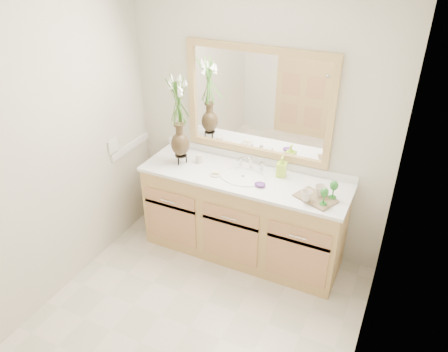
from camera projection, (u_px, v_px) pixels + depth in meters
The scene contains 19 objects.
floor at pixel (190, 327), 3.39m from camera, with size 2.60×2.60×0.00m, color beige.
wall_back at pixel (258, 125), 3.81m from camera, with size 2.40×0.02×2.40m, color beige.
wall_left at pixel (43, 160), 3.24m from camera, with size 0.02×2.60×2.40m, color beige.
wall_right at pixel (376, 249), 2.35m from camera, with size 0.02×2.60×2.40m, color beige.
vanity at pixel (243, 217), 3.99m from camera, with size 1.80×0.55×0.80m.
counter at pixel (244, 177), 3.78m from camera, with size 1.84×0.57×0.03m, color white.
sink at pixel (243, 182), 3.79m from camera, with size 0.38×0.34×0.23m.
mirror at pixel (258, 103), 3.69m from camera, with size 1.32×0.04×0.97m.
switch_plate at pixel (113, 146), 3.95m from camera, with size 0.02×0.12×0.12m, color white.
flower_vase at pixel (178, 107), 3.71m from camera, with size 0.19×0.19×0.79m.
tumbler at pixel (199, 159), 3.97m from camera, with size 0.06×0.06×0.08m, color beige.
soap_dish at pixel (216, 174), 3.78m from camera, with size 0.10×0.10×0.03m.
soap_bottle at pixel (282, 167), 3.74m from camera, with size 0.08×0.08×0.17m, color #ACDE34.
purple_dish at pixel (260, 184), 3.62m from camera, with size 0.10×0.08×0.03m, color #552776.
tray at pixel (315, 198), 3.45m from camera, with size 0.31×0.20×0.02m, color brown.
mug_left at pixel (307, 195), 3.39m from camera, with size 0.09×0.08×0.09m, color beige.
mug_right at pixel (320, 190), 3.45m from camera, with size 0.10×0.09×0.10m, color beige.
goblet_front at pixel (324, 193), 3.32m from camera, with size 0.06×0.06×0.14m.
goblet_back at pixel (334, 186), 3.40m from camera, with size 0.07×0.07×0.15m.
Camera 1 is at (1.25, -2.01, 2.71)m, focal length 35.00 mm.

